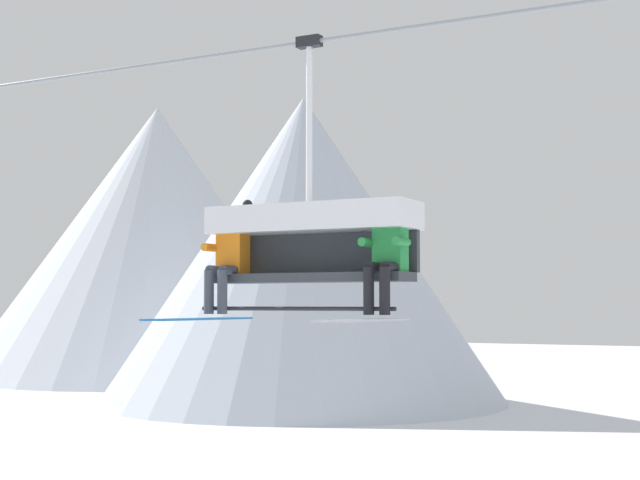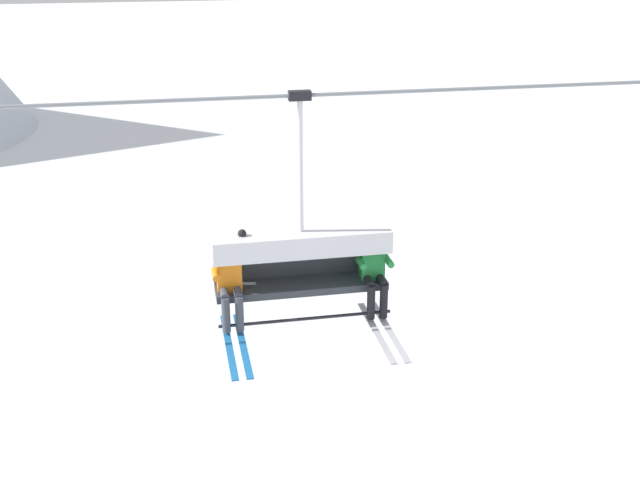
% 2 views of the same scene
% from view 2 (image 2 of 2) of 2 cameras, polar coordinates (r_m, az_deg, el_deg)
% --- Properties ---
extents(lift_cable, '(21.19, 0.05, 0.05)m').
position_cam_2_polar(lift_cable, '(10.08, 0.02, 10.30)').
color(lift_cable, gray).
extents(chairlift_chair, '(2.36, 0.74, 3.00)m').
position_cam_2_polar(chairlift_chair, '(10.70, -1.42, -0.63)').
color(chairlift_chair, '#33383D').
extents(skier_orange, '(0.48, 1.70, 1.34)m').
position_cam_2_polar(skier_orange, '(10.51, -6.40, -2.88)').
color(skier_orange, orange).
extents(skier_green, '(0.46, 1.70, 1.23)m').
position_cam_2_polar(skier_green, '(10.81, 3.86, -2.18)').
color(skier_green, '#23843D').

